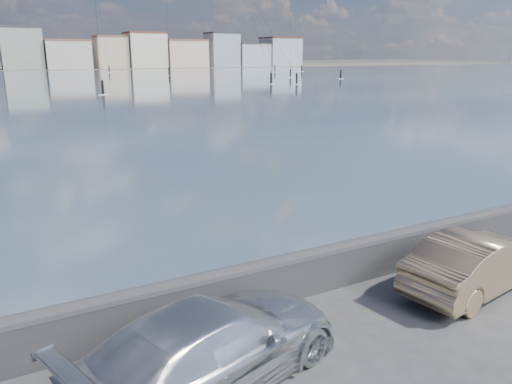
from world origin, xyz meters
TOP-DOWN VIEW (x-y plane):
  - ground at (0.00, 0.00)m, footprint 700.00×700.00m
  - bay_water at (0.00, 91.50)m, footprint 500.00×177.00m
  - seawall at (0.00, 2.70)m, footprint 400.00×0.36m
  - car_silver at (-1.65, 0.75)m, footprint 5.43×3.46m
  - car_champagne at (5.18, 0.98)m, footprint 4.37×2.08m

SIDE VIEW (x-z plane):
  - ground at x=0.00m, z-range 0.00..0.00m
  - bay_water at x=0.00m, z-range 0.01..0.01m
  - seawall at x=0.00m, z-range 0.04..1.12m
  - car_champagne at x=5.18m, z-range 0.00..1.38m
  - car_silver at x=-1.65m, z-range 0.00..1.46m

